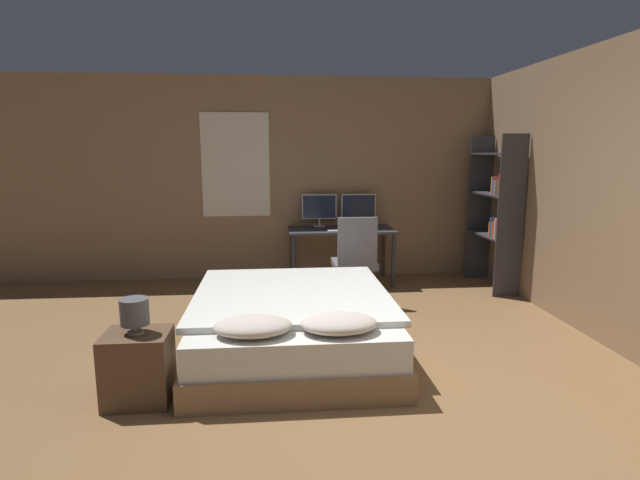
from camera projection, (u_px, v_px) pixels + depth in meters
ground_plane at (393, 420)px, 3.26m from camera, size 20.00×20.00×0.00m
wall_back at (328, 179)px, 6.80m from camera, size 12.00×0.08×2.70m
wall_side_right at (591, 192)px, 4.70m from camera, size 0.06×12.00×2.70m
bed at (292, 324)px, 4.31m from camera, size 1.68×2.06×0.59m
nightstand at (138, 367)px, 3.47m from camera, size 0.45×0.38×0.50m
bedside_lamp at (135, 312)px, 3.40m from camera, size 0.19×0.19×0.25m
desk at (341, 235)px, 6.54m from camera, size 1.37×0.67×0.73m
monitor_left at (319, 208)px, 6.69m from camera, size 0.47×0.16×0.43m
monitor_right at (358, 208)px, 6.74m from camera, size 0.47×0.16×0.43m
keyboard at (344, 231)px, 6.30m from camera, size 0.40×0.13×0.02m
computer_mouse at (366, 230)px, 6.33m from camera, size 0.07×0.05×0.04m
office_chair at (355, 267)px, 5.77m from camera, size 0.52×0.52×1.01m
bookshelf at (498, 206)px, 6.18m from camera, size 0.32×0.94×1.93m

